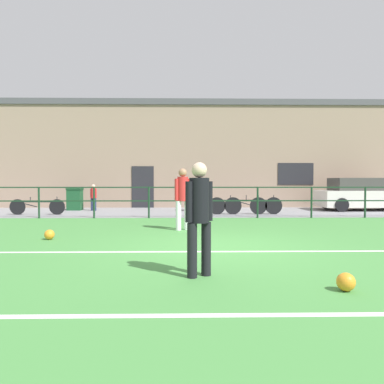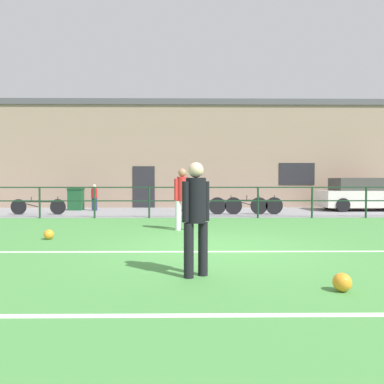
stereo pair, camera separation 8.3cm
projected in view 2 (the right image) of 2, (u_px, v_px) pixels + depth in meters
name	position (u px, v px, depth m)	size (l,w,h in m)	color
ground	(216.00, 249.00, 7.40)	(60.00, 44.00, 0.04)	#478C42
field_line_touchline	(218.00, 252.00, 7.01)	(36.00, 0.11, 0.00)	white
field_line_hash	(245.00, 315.00, 3.69)	(36.00, 0.11, 0.00)	white
pavement_strip	(201.00, 212.00, 15.89)	(48.00, 5.00, 0.02)	gray
perimeter_fence	(204.00, 198.00, 13.37)	(36.07, 0.07, 1.15)	#193823
clubhouse_facade	(199.00, 155.00, 19.50)	(28.00, 2.56, 5.48)	gray
player_goalkeeper	(196.00, 212.00, 5.17)	(0.39, 0.29, 1.63)	black
player_striker	(182.00, 195.00, 10.08)	(0.45, 0.30, 1.71)	white
soccer_ball_match	(49.00, 234.00, 8.48)	(0.23, 0.23, 0.23)	orange
soccer_ball_spare	(342.00, 282.00, 4.49)	(0.23, 0.23, 0.23)	orange
spectator_child	(94.00, 196.00, 16.46)	(0.31, 0.21, 1.19)	#232D4C
parked_car_red	(363.00, 195.00, 16.63)	(4.02, 1.86, 1.48)	silver
bicycle_parked_0	(254.00, 205.00, 14.60)	(2.33, 0.04, 0.78)	black
bicycle_parked_1	(38.00, 206.00, 14.51)	(2.18, 0.04, 0.72)	black
bicycle_parked_2	(238.00, 205.00, 14.60)	(2.36, 0.04, 0.78)	black
trash_bin_0	(199.00, 199.00, 16.20)	(0.62, 0.52, 1.08)	black
trash_bin_1	(76.00, 199.00, 16.77)	(0.66, 0.56, 1.01)	#194C28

